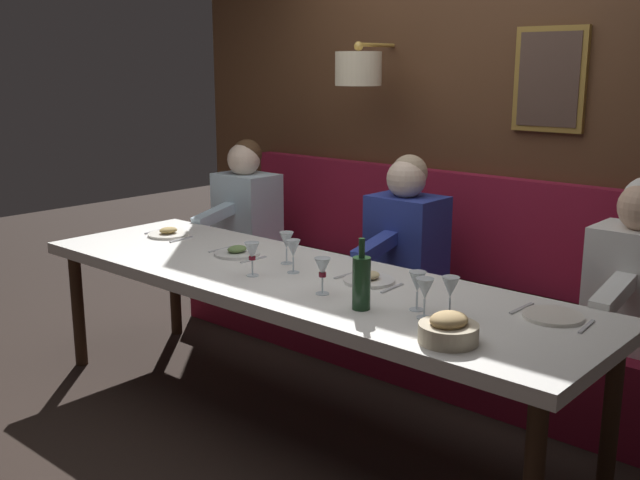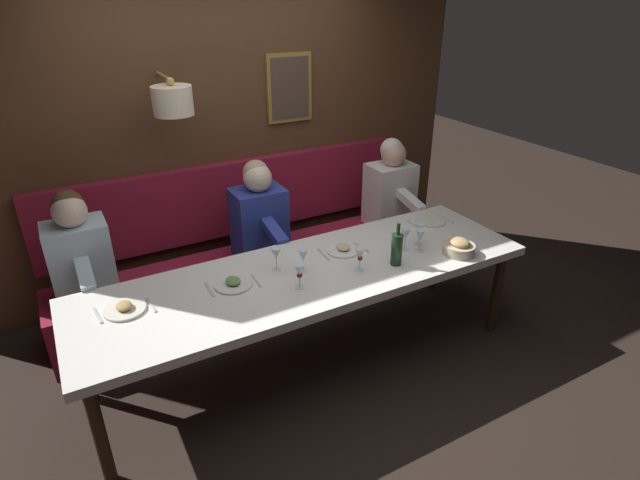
{
  "view_description": "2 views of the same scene",
  "coord_description": "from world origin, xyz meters",
  "px_view_note": "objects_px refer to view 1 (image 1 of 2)",
  "views": [
    {
      "loc": [
        -2.51,
        -2.36,
        1.72
      ],
      "look_at": [
        0.05,
        -0.11,
        0.92
      ],
      "focal_mm": 41.91,
      "sensor_mm": 36.0,
      "label": 1
    },
    {
      "loc": [
        -2.56,
        1.34,
        2.41
      ],
      "look_at": [
        0.05,
        -0.11,
        0.92
      ],
      "focal_mm": 28.6,
      "sensor_mm": 36.0,
      "label": 2
    }
  ],
  "objects_px": {
    "wine_glass_6": "(287,241)",
    "bread_bowl": "(448,330)",
    "diner_near": "(406,230)",
    "dining_table": "(296,286)",
    "diner_nearest": "(638,271)",
    "wine_glass_4": "(252,252)",
    "wine_glass_3": "(322,269)",
    "wine_glass_2": "(425,290)",
    "wine_glass_1": "(417,283)",
    "wine_glass_0": "(293,249)",
    "diner_middle": "(246,203)",
    "wine_glass_5": "(450,288)",
    "wine_bottle": "(361,282)"
  },
  "relations": [
    {
      "from": "diner_middle",
      "to": "wine_glass_2",
      "type": "relative_size",
      "value": 4.82
    },
    {
      "from": "diner_near",
      "to": "wine_glass_1",
      "type": "bearing_deg",
      "value": -142.83
    },
    {
      "from": "diner_nearest",
      "to": "wine_glass_6",
      "type": "xyz_separation_m",
      "value": [
        -0.76,
        1.47,
        0.04
      ]
    },
    {
      "from": "diner_middle",
      "to": "wine_glass_1",
      "type": "distance_m",
      "value": 2.23
    },
    {
      "from": "diner_near",
      "to": "wine_glass_5",
      "type": "relative_size",
      "value": 4.82
    },
    {
      "from": "wine_glass_4",
      "to": "bread_bowl",
      "type": "height_order",
      "value": "wine_glass_4"
    },
    {
      "from": "wine_glass_4",
      "to": "wine_glass_5",
      "type": "xyz_separation_m",
      "value": [
        0.12,
        -1.02,
        0.0
      ]
    },
    {
      "from": "wine_glass_0",
      "to": "bread_bowl",
      "type": "bearing_deg",
      "value": -105.95
    },
    {
      "from": "wine_glass_3",
      "to": "wine_glass_2",
      "type": "bearing_deg",
      "value": -86.97
    },
    {
      "from": "dining_table",
      "to": "wine_glass_4",
      "type": "xyz_separation_m",
      "value": [
        -0.15,
        0.15,
        0.17
      ]
    },
    {
      "from": "diner_nearest",
      "to": "wine_glass_3",
      "type": "distance_m",
      "value": 1.43
    },
    {
      "from": "wine_glass_0",
      "to": "wine_bottle",
      "type": "height_order",
      "value": "wine_bottle"
    },
    {
      "from": "wine_glass_6",
      "to": "bread_bowl",
      "type": "height_order",
      "value": "wine_glass_6"
    },
    {
      "from": "diner_near",
      "to": "bread_bowl",
      "type": "xyz_separation_m",
      "value": [
        -1.17,
        -1.0,
        -0.03
      ]
    },
    {
      "from": "diner_middle",
      "to": "wine_glass_6",
      "type": "height_order",
      "value": "diner_middle"
    },
    {
      "from": "dining_table",
      "to": "wine_bottle",
      "type": "height_order",
      "value": "wine_bottle"
    },
    {
      "from": "wine_glass_1",
      "to": "wine_glass_5",
      "type": "height_order",
      "value": "same"
    },
    {
      "from": "diner_middle",
      "to": "wine_glass_6",
      "type": "bearing_deg",
      "value": -124.38
    },
    {
      "from": "wine_glass_6",
      "to": "bread_bowl",
      "type": "xyz_separation_m",
      "value": [
        -0.41,
        -1.2,
        -0.07
      ]
    },
    {
      "from": "wine_glass_6",
      "to": "diner_near",
      "type": "bearing_deg",
      "value": -14.72
    },
    {
      "from": "wine_glass_3",
      "to": "diner_near",
      "type": "bearing_deg",
      "value": 14.98
    },
    {
      "from": "diner_middle",
      "to": "wine_glass_3",
      "type": "relative_size",
      "value": 4.82
    },
    {
      "from": "wine_bottle",
      "to": "wine_glass_4",
      "type": "bearing_deg",
      "value": 86.14
    },
    {
      "from": "dining_table",
      "to": "diner_nearest",
      "type": "bearing_deg",
      "value": -55.7
    },
    {
      "from": "wine_bottle",
      "to": "bread_bowl",
      "type": "bearing_deg",
      "value": -100.68
    },
    {
      "from": "wine_glass_1",
      "to": "diner_near",
      "type": "bearing_deg",
      "value": 37.17
    },
    {
      "from": "wine_glass_6",
      "to": "bread_bowl",
      "type": "bearing_deg",
      "value": -108.65
    },
    {
      "from": "wine_glass_0",
      "to": "wine_glass_4",
      "type": "relative_size",
      "value": 1.0
    },
    {
      "from": "wine_glass_3",
      "to": "wine_glass_0",
      "type": "bearing_deg",
      "value": 63.67
    },
    {
      "from": "wine_glass_2",
      "to": "wine_glass_1",
      "type": "bearing_deg",
      "value": 50.98
    },
    {
      "from": "wine_bottle",
      "to": "bread_bowl",
      "type": "relative_size",
      "value": 1.36
    },
    {
      "from": "wine_glass_4",
      "to": "wine_glass_5",
      "type": "height_order",
      "value": "same"
    },
    {
      "from": "wine_glass_0",
      "to": "wine_glass_4",
      "type": "xyz_separation_m",
      "value": [
        -0.17,
        0.11,
        -0.0
      ]
    },
    {
      "from": "wine_glass_5",
      "to": "wine_bottle",
      "type": "relative_size",
      "value": 0.55
    },
    {
      "from": "wine_glass_4",
      "to": "wine_bottle",
      "type": "distance_m",
      "value": 0.7
    },
    {
      "from": "wine_glass_3",
      "to": "wine_glass_5",
      "type": "relative_size",
      "value": 1.0
    },
    {
      "from": "wine_glass_6",
      "to": "wine_glass_5",
      "type": "bearing_deg",
      "value": -98.37
    },
    {
      "from": "diner_nearest",
      "to": "wine_glass_6",
      "type": "height_order",
      "value": "diner_nearest"
    },
    {
      "from": "diner_nearest",
      "to": "diner_near",
      "type": "distance_m",
      "value": 1.27
    },
    {
      "from": "dining_table",
      "to": "wine_glass_4",
      "type": "distance_m",
      "value": 0.27
    },
    {
      "from": "dining_table",
      "to": "wine_bottle",
      "type": "xyz_separation_m",
      "value": [
        -0.2,
        -0.55,
        0.17
      ]
    },
    {
      "from": "wine_glass_2",
      "to": "wine_glass_6",
      "type": "relative_size",
      "value": 1.0
    },
    {
      "from": "diner_near",
      "to": "wine_glass_2",
      "type": "relative_size",
      "value": 4.82
    },
    {
      "from": "wine_glass_0",
      "to": "wine_glass_2",
      "type": "height_order",
      "value": "same"
    },
    {
      "from": "diner_near",
      "to": "diner_middle",
      "type": "xyz_separation_m",
      "value": [
        0.0,
        1.31,
        0.0
      ]
    },
    {
      "from": "wine_glass_2",
      "to": "wine_glass_0",
      "type": "bearing_deg",
      "value": 80.8
    },
    {
      "from": "wine_glass_3",
      "to": "wine_glass_6",
      "type": "distance_m",
      "value": 0.55
    },
    {
      "from": "wine_glass_1",
      "to": "bread_bowl",
      "type": "xyz_separation_m",
      "value": [
        -0.23,
        -0.29,
        -0.07
      ]
    },
    {
      "from": "wine_glass_0",
      "to": "wine_glass_3",
      "type": "height_order",
      "value": "same"
    },
    {
      "from": "wine_glass_1",
      "to": "bread_bowl",
      "type": "height_order",
      "value": "wine_glass_1"
    }
  ]
}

